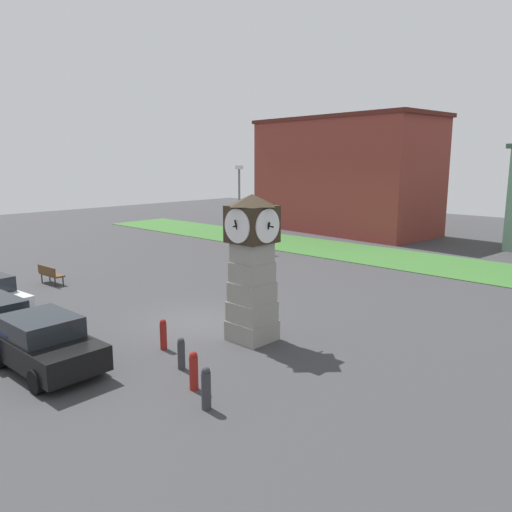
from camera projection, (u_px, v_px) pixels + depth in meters
name	position (u px, v px, depth m)	size (l,w,h in m)	color
ground_plane	(197.00, 321.00, 18.46)	(87.56, 87.56, 0.00)	#38383A
clock_tower	(252.00, 267.00, 16.13)	(1.79, 1.73, 4.82)	gray
bollard_near_tower	(206.00, 388.00, 11.87)	(0.23, 0.23, 1.07)	#333338
bollard_mid_row	(194.00, 370.00, 12.89)	(0.23, 0.23, 1.05)	maroon
bollard_far_row	(181.00, 353.00, 14.18)	(0.21, 0.21, 0.94)	#333338
bollard_end_row	(163.00, 334.00, 15.65)	(0.21, 0.21, 1.00)	maroon
car_by_building	(45.00, 343.00, 14.08)	(3.85, 2.03, 1.54)	black
bench	(50.00, 273.00, 23.94)	(1.62, 0.61, 0.90)	brown
street_lamp_near_road	(239.00, 201.00, 32.80)	(0.50, 0.24, 5.54)	slate
warehouse_blue_far	(344.00, 175.00, 41.26)	(15.92, 8.31, 9.29)	maroon
grass_verge_far	(378.00, 256.00, 31.02)	(52.53, 5.88, 0.04)	#386B2D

